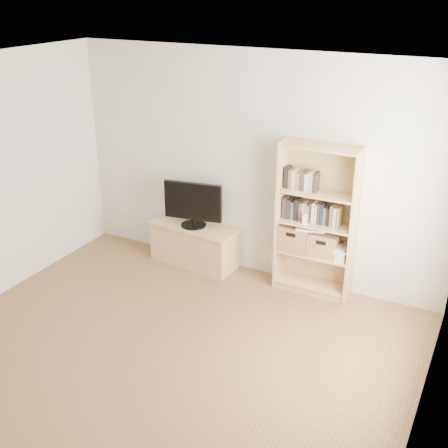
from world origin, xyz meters
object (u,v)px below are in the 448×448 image
Objects in this scene: baby_monitor at (305,220)px; laptop at (311,228)px; tv_stand at (194,245)px; television at (193,204)px; basket_left at (295,237)px; bookshelf at (316,221)px; basket_right at (324,244)px.

laptop is (0.05, 0.08, -0.11)m from baby_monitor.
tv_stand is 1.49× the size of television.
baby_monitor is at bearing -33.20° from basket_left.
tv_stand is at bearing 0.00° from television.
bookshelf is 5.45× the size of basket_right.
tv_stand is 1.63m from bookshelf.
baby_monitor is (-0.09, -0.10, 0.03)m from bookshelf.
television is 1.63m from basket_right.
bookshelf is at bearing 31.14° from baby_monitor.
basket_right reaches higher than tv_stand.
television is at bearing 167.74° from laptop.
tv_stand is 1.34m from basket_left.
tv_stand is 3.04× the size of basket_left.
tv_stand is at bearing 179.06° from basket_right.
tv_stand is at bearing 163.80° from baby_monitor.
television is at bearing -178.61° from bookshelf.
bookshelf is 1.52m from television.
baby_monitor is 0.29× the size of basket_left.
basket_left is at bearing -178.81° from bookshelf.
basket_right is at bearing 6.80° from tv_stand.
laptop is (-0.05, -0.02, -0.08)m from bookshelf.
television is 2.28× the size of basket_right.
tv_stand is 3.39× the size of laptop.
bookshelf is 2.39× the size of television.
laptop reaches higher than basket_right.
basket_left is at bearing 162.79° from laptop.
bookshelf is 4.89× the size of basket_left.
bookshelf is at bearing 7.05° from tv_stand.
basket_right is (0.10, -0.00, -0.25)m from bookshelf.
television reaches higher than laptop.
laptop is (1.47, 0.03, 0.53)m from tv_stand.
baby_monitor is at bearing -134.31° from laptop.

